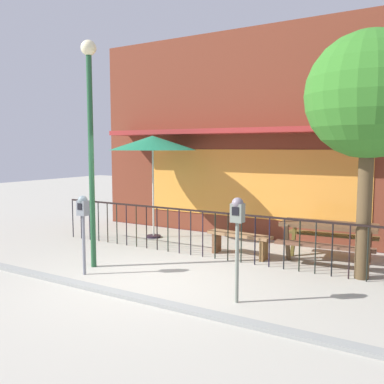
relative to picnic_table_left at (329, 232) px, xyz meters
name	(u,v)px	position (x,y,z in m)	size (l,w,h in m)	color
ground	(149,280)	(-2.31, -2.76, -0.61)	(40.00, 40.00, 0.00)	#A7A396
pub_storefront	(253,135)	(-2.31, 1.58, 1.95)	(8.95, 1.35, 5.15)	#3E181C
patio_fence_front	(203,225)	(-2.31, -0.93, 0.05)	(7.54, 0.04, 0.97)	black
picnic_table_left	(329,232)	(0.00, 0.00, 0.00)	(1.92, 1.52, 0.79)	brown
patio_umbrella	(153,143)	(-4.32, 0.10, 1.74)	(2.16, 2.16, 2.54)	black
patio_bench	(239,239)	(-1.69, -0.48, -0.26)	(1.42, 0.44, 0.48)	olive
parking_meter_near	(83,214)	(-3.50, -3.09, 0.48)	(0.18, 0.17, 1.41)	slate
parking_meter_far	(237,222)	(-0.59, -2.94, 0.58)	(0.18, 0.17, 1.54)	gray
street_tree	(369,97)	(0.76, -0.78, 2.47)	(2.10, 2.10, 4.17)	#4F3C25
street_lamp	(90,123)	(-3.72, -2.63, 2.09)	(0.28, 0.28, 4.18)	#21512F
curb_edge	(116,295)	(-2.31, -3.60, -0.61)	(12.53, 0.20, 0.11)	gray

